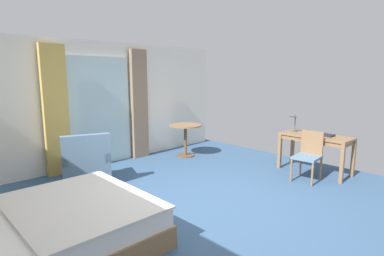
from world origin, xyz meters
The scene contains 12 objects.
ground centered at (0.00, 0.00, -0.05)m, with size 6.88×6.59×0.10m, color #38567A.
wall_back centered at (0.00, 3.04, 1.26)m, with size 6.48×0.12×2.51m, color white.
balcony_glass_door centered at (0.08, 2.96, 1.11)m, with size 1.38×0.02×2.21m, color silver.
curtain_panel_left centered at (-0.83, 2.86, 1.20)m, with size 0.44×0.10×2.39m, color tan.
curtain_panel_right centered at (0.99, 2.86, 1.20)m, with size 0.39×0.10×2.39m, color #897056.
bed centered at (-1.99, 0.30, 0.26)m, with size 2.11×1.72×1.06m.
writing_desk centered at (2.73, -0.39, 0.63)m, with size 0.58×1.28×0.73m.
desk_chair centered at (2.24, -0.50, 0.48)m, with size 0.50×0.45×0.87m.
desk_lamp centered at (2.69, 0.07, 1.03)m, with size 0.26×0.16×0.41m.
closed_book centered at (2.78, -0.52, 0.74)m, with size 0.21×0.34×0.03m, color #232328.
armchair_by_window centered at (-0.70, 2.03, 0.35)m, with size 0.95×0.91×0.90m.
round_cafe_table centered at (1.77, 2.20, 0.55)m, with size 0.74×0.74×0.73m.
Camera 1 is at (-2.89, -2.85, 1.85)m, focal length 28.70 mm.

